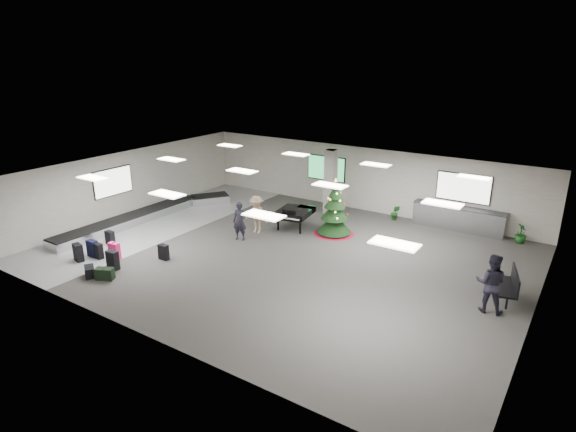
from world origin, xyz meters
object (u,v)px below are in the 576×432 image
Objects in this scene: pink_suitcase at (115,251)px; traveler_a at (240,221)px; grand_piano at (294,213)px; christmas_tree at (335,215)px; potted_plant_right at (521,234)px; traveler_b at (257,214)px; service_counter at (458,218)px; baggage_carousel at (148,215)px; potted_plant_left at (395,213)px; traveler_bench at (491,283)px; bench at (510,284)px.

pink_suitcase is 5.14m from traveler_a.
christmas_tree is at bearing 1.41° from grand_piano.
christmas_tree is 7.84m from potted_plant_right.
christmas_tree is 1.30× the size of grand_piano.
traveler_b is at bearing -149.33° from christmas_tree.
service_counter is 5.66m from christmas_tree.
baggage_carousel is 11.89m from potted_plant_left.
service_counter reaches higher than potted_plant_left.
traveler_bench is at bearing -89.05° from potted_plant_right.
baggage_carousel is 15.62m from traveler_bench.
christmas_tree reaches higher than traveler_bench.
grand_piano reaches higher than potted_plant_left.
pink_suitcase is at bearing -140.80° from potted_plant_right.
pink_suitcase is 14.25m from bench.
grand_piano is 9.66m from bench.
traveler_b is (-10.54, 0.51, 0.27)m from bench.
traveler_a is (5.39, 0.38, 0.62)m from baggage_carousel.
grand_piano is at bearing -133.90° from potted_plant_left.
traveler_b reaches higher than service_counter.
bench is 1.03× the size of traveler_a.
bench is at bearing 3.43° from baggage_carousel.
christmas_tree is 3.63m from potted_plant_left.
traveler_bench is at bearing 10.72° from pink_suitcase.
traveler_bench is (2.76, -6.85, 0.41)m from service_counter.
traveler_bench is at bearing -49.47° from potted_plant_left.
potted_plant_right reaches higher than potted_plant_left.
baggage_carousel is 7.16m from grand_piano.
traveler_a is 1.09m from traveler_b.
baggage_carousel is at bearing -6.83° from traveler_bench.
service_counter reaches higher than potted_plant_right.
baggage_carousel is 4.71m from pink_suitcase.
baggage_carousel is 9.04m from christmas_tree.
grand_piano is (-1.88, -0.34, -0.15)m from christmas_tree.
service_counter is at bearing 40.57° from pink_suitcase.
christmas_tree is 3.07× the size of potted_plant_right.
bench is at bearing -42.37° from potted_plant_left.
service_counter is 4.86× the size of potted_plant_right.
traveler_a reaches higher than grand_piano.
potted_plant_left is at bearing 32.87° from baggage_carousel.
traveler_b is (2.85, 5.38, 0.52)m from pink_suitcase.
service_counter reaches higher than bench.
grand_piano is 1.19× the size of traveler_a.
potted_plant_right is (8.94, 3.71, -0.31)m from grand_piano.
potted_plant_right is (5.50, 0.13, 0.04)m from potted_plant_left.
baggage_carousel is 5.70m from traveler_b.
service_counter is at bearing -74.48° from traveler_bench.
pink_suitcase is at bearing -128.95° from grand_piano.
bench is 2.29× the size of potted_plant_left.
bench is 1.00× the size of traveler_b.
traveler_a is at bearing -127.06° from potted_plant_left.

